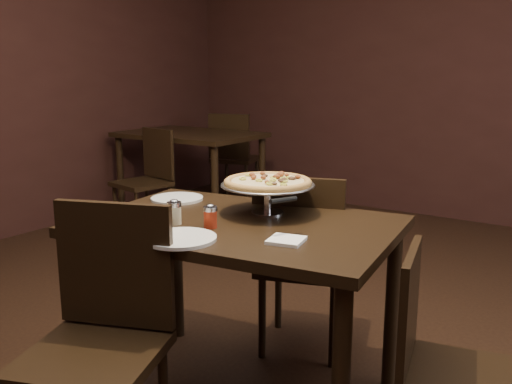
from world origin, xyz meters
The scene contains 16 objects.
room centered at (0.06, 0.03, 1.40)m, with size 6.04×7.04×2.84m.
dining_table centered at (0.03, -0.09, 0.68)m, with size 1.36×1.00×0.79m.
background_table centered at (-2.20, 2.21, 0.70)m, with size 1.30×0.86×0.81m.
pizza_stand centered at (0.05, 0.09, 0.93)m, with size 0.41×0.41×0.17m.
parmesan_shaker centered at (-0.17, -0.27, 0.84)m, with size 0.06×0.06×0.10m.
pepper_flake_shaker centered at (-0.01, -0.23, 0.83)m, with size 0.06×0.06×0.10m.
packet_caddy centered at (-0.21, -0.31, 0.82)m, with size 0.09×0.09×0.07m.
napkin_stack centered at (0.34, -0.22, 0.80)m, with size 0.12×0.12×0.01m, color white.
plate_left centered at (-0.45, 0.07, 0.79)m, with size 0.25×0.25×0.01m, color white.
plate_near centered at (0.00, -0.42, 0.80)m, with size 0.27×0.27×0.01m, color white.
serving_spatula centered at (0.28, -0.15, 0.92)m, with size 0.14×0.14×0.02m.
chair_far centered at (0.06, 0.39, 0.50)m, with size 0.55×0.55×0.92m.
chair_near centered at (-0.12, -0.71, 0.52)m, with size 0.57×0.57×0.94m.
chair_side centered at (0.88, -0.12, 0.45)m, with size 0.46×0.46×0.82m.
bg_chair_far centered at (-2.20, 2.90, 0.52)m, with size 0.55×0.55×0.95m.
bg_chair_near centered at (-2.18, 1.61, 0.49)m, with size 0.49×0.49×0.89m.
Camera 1 is at (1.35, -1.93, 1.40)m, focal length 40.00 mm.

